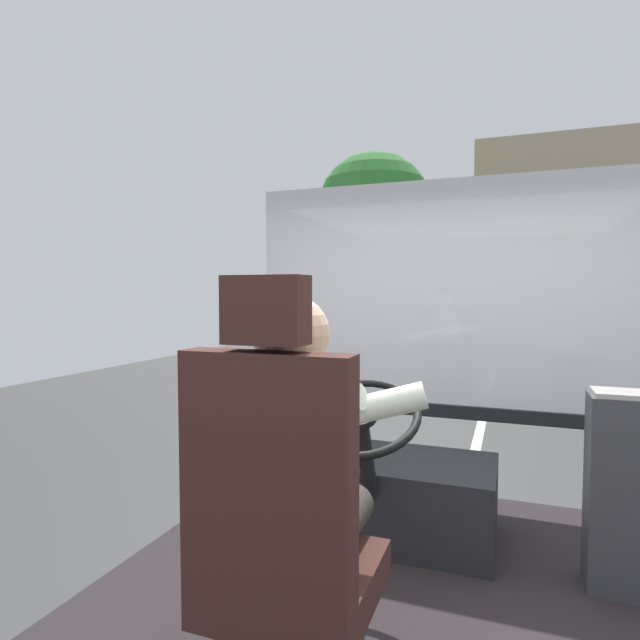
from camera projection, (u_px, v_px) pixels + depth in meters
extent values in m
cube|color=#3A3A3A|center=(489.00, 390.00, 10.00)|extent=(18.00, 44.00, 0.05)
cube|color=silver|center=(489.00, 388.00, 10.00)|extent=(0.12, 39.60, 0.00)
cube|color=#381E19|center=(295.00, 581.00, 1.56)|extent=(0.48, 0.48, 0.12)
cube|color=#381E19|center=(267.00, 476.00, 1.36)|extent=(0.48, 0.10, 0.66)
cube|color=#381E19|center=(266.00, 310.00, 1.33)|extent=(0.22, 0.10, 0.18)
cylinder|color=#332D28|center=(336.00, 528.00, 1.62)|extent=(0.14, 0.42, 0.14)
cylinder|color=#332D28|center=(284.00, 519.00, 1.69)|extent=(0.14, 0.42, 0.14)
cylinder|color=silver|center=(291.00, 469.00, 1.51)|extent=(0.30, 0.30, 0.59)
cube|color=maroon|center=(311.00, 432.00, 1.65)|extent=(0.06, 0.01, 0.37)
sphere|color=tan|center=(291.00, 334.00, 1.49)|extent=(0.23, 0.23, 0.23)
cylinder|color=silver|center=(347.00, 413.00, 1.70)|extent=(0.54, 0.19, 0.22)
cylinder|color=silver|center=(295.00, 408.00, 1.77)|extent=(0.54, 0.19, 0.22)
cube|color=black|center=(385.00, 495.00, 2.66)|extent=(1.10, 0.56, 0.40)
cylinder|color=black|center=(366.00, 456.00, 2.29)|extent=(0.07, 0.26, 0.43)
torus|color=black|center=(360.00, 416.00, 2.19)|extent=(0.52, 0.49, 0.26)
cylinder|color=black|center=(360.00, 416.00, 2.19)|extent=(0.15, 0.14, 0.09)
cube|color=#333338|center=(620.00, 494.00, 2.14)|extent=(0.25, 0.21, 0.82)
cube|color=#9E9993|center=(623.00, 394.00, 2.11)|extent=(0.23, 0.19, 0.02)
cube|color=silver|center=(448.00, 292.00, 3.18)|extent=(2.50, 0.01, 1.40)
cube|color=black|center=(447.00, 410.00, 3.22)|extent=(2.50, 0.08, 0.08)
cylinder|color=#4C3828|center=(373.00, 305.00, 13.48)|extent=(0.33, 0.33, 3.05)
sphere|color=#2D752D|center=(374.00, 210.00, 13.35)|extent=(2.95, 2.95, 2.95)
cylinder|color=black|center=(627.00, 360.00, 12.28)|extent=(0.14, 0.50, 0.50)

